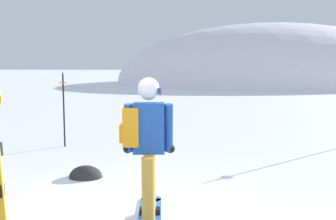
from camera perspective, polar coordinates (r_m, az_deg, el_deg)
The scene contains 4 objects.
ridge_peak_main at distance 42.27m, azimuth 14.05°, elevation 3.80°, with size 30.95×27.86×12.06m.
snowboarder_main at distance 4.57m, azimuth -3.17°, elevation -5.27°, with size 0.64×1.82×1.71m.
piste_marker_near at distance 9.22m, azimuth -14.85°, elevation 0.90°, with size 0.20×0.20×1.72m.
rock_dark at distance 6.78m, azimuth -11.82°, elevation -9.49°, with size 0.55×0.47×0.39m.
Camera 1 is at (1.02, -4.14, 1.85)m, focal length 42.16 mm.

